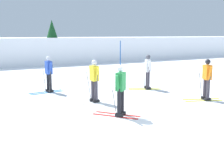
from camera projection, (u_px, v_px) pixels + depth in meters
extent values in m
plane|color=white|center=(154.00, 118.00, 8.67)|extent=(120.00, 120.00, 0.00)
cube|color=white|center=(35.00, 50.00, 25.18)|extent=(80.00, 6.31, 2.39)
cube|color=red|center=(115.00, 116.00, 8.76)|extent=(1.13, 1.26, 0.02)
cube|color=red|center=(118.00, 114.00, 9.02)|extent=(1.13, 1.26, 0.02)
cube|color=black|center=(119.00, 115.00, 8.70)|extent=(0.26, 0.27, 0.10)
cube|color=black|center=(122.00, 113.00, 8.96)|extent=(0.26, 0.27, 0.10)
cylinder|color=black|center=(119.00, 101.00, 8.63)|extent=(0.14, 0.14, 0.85)
cylinder|color=black|center=(122.00, 99.00, 8.89)|extent=(0.14, 0.14, 0.85)
cube|color=#23843D|center=(121.00, 82.00, 8.66)|extent=(0.44, 0.43, 0.60)
cylinder|color=#23843D|center=(118.00, 83.00, 8.44)|extent=(0.25, 0.24, 0.55)
cylinder|color=#23843D|center=(123.00, 81.00, 8.90)|extent=(0.25, 0.24, 0.55)
sphere|color=silver|center=(121.00, 69.00, 8.60)|extent=(0.22, 0.22, 0.22)
cylinder|color=#38383D|center=(115.00, 104.00, 8.53)|extent=(0.33, 0.29, 0.99)
cylinder|color=#38383D|center=(121.00, 99.00, 9.07)|extent=(0.33, 0.29, 0.99)
cube|color=silver|center=(93.00, 103.00, 10.47)|extent=(1.60, 0.20, 0.02)
cube|color=silver|center=(90.00, 101.00, 10.71)|extent=(1.60, 0.20, 0.02)
cube|color=black|center=(96.00, 101.00, 10.54)|extent=(0.27, 0.14, 0.10)
cube|color=black|center=(93.00, 100.00, 10.77)|extent=(0.27, 0.14, 0.10)
cylinder|color=#38333D|center=(96.00, 89.00, 10.47)|extent=(0.14, 0.14, 0.85)
cylinder|color=#38333D|center=(93.00, 88.00, 10.70)|extent=(0.14, 0.14, 0.85)
cube|color=yellow|center=(94.00, 73.00, 10.49)|extent=(0.27, 0.40, 0.60)
cylinder|color=yellow|center=(97.00, 75.00, 10.27)|extent=(0.11, 0.26, 0.55)
cylinder|color=yellow|center=(91.00, 73.00, 10.69)|extent=(0.11, 0.26, 0.55)
sphere|color=silver|center=(94.00, 63.00, 10.42)|extent=(0.22, 0.22, 0.22)
cylinder|color=#38383D|center=(96.00, 89.00, 10.28)|extent=(0.05, 0.42, 1.19)
cylinder|color=#38383D|center=(89.00, 87.00, 10.77)|extent=(0.05, 0.42, 1.19)
cube|color=gold|center=(145.00, 89.00, 13.04)|extent=(1.52, 0.68, 0.02)
cube|color=gold|center=(144.00, 88.00, 13.31)|extent=(1.52, 0.68, 0.02)
cube|color=black|center=(148.00, 88.00, 13.04)|extent=(0.29, 0.21, 0.10)
cube|color=black|center=(147.00, 87.00, 13.32)|extent=(0.29, 0.21, 0.10)
cylinder|color=#38333D|center=(148.00, 79.00, 12.97)|extent=(0.14, 0.14, 0.85)
cylinder|color=#38333D|center=(147.00, 78.00, 13.25)|extent=(0.14, 0.14, 0.85)
cube|color=white|center=(148.00, 66.00, 13.02)|extent=(0.36, 0.44, 0.60)
cylinder|color=white|center=(149.00, 67.00, 12.77)|extent=(0.18, 0.27, 0.55)
cylinder|color=white|center=(146.00, 65.00, 13.26)|extent=(0.18, 0.27, 0.55)
sphere|color=#4C4C56|center=(148.00, 57.00, 12.95)|extent=(0.22, 0.22, 0.22)
cylinder|color=#38383D|center=(147.00, 79.00, 12.74)|extent=(0.13, 0.27, 1.18)
cylinder|color=#38383D|center=(144.00, 76.00, 13.45)|extent=(0.13, 0.27, 1.18)
cube|color=#237AC6|center=(48.00, 93.00, 12.30)|extent=(1.60, 0.28, 0.02)
cube|color=#237AC6|center=(45.00, 92.00, 12.53)|extent=(1.60, 0.28, 0.02)
cube|color=black|center=(51.00, 91.00, 12.37)|extent=(0.27, 0.15, 0.10)
cube|color=black|center=(48.00, 90.00, 12.60)|extent=(0.27, 0.15, 0.10)
cylinder|color=black|center=(50.00, 81.00, 12.30)|extent=(0.14, 0.14, 0.85)
cylinder|color=black|center=(48.00, 80.00, 12.53)|extent=(0.14, 0.14, 0.85)
cube|color=#284CB7|center=(49.00, 68.00, 12.32)|extent=(0.28, 0.41, 0.60)
cylinder|color=#284CB7|center=(50.00, 68.00, 12.11)|extent=(0.12, 0.26, 0.55)
cylinder|color=#284CB7|center=(46.00, 67.00, 12.52)|extent=(0.12, 0.26, 0.55)
sphere|color=silver|center=(48.00, 58.00, 12.26)|extent=(0.22, 0.22, 0.22)
cylinder|color=#38383D|center=(50.00, 82.00, 12.06)|extent=(0.06, 0.27, 1.09)
cylinder|color=#38383D|center=(44.00, 80.00, 12.66)|extent=(0.06, 0.27, 1.09)
cube|color=gold|center=(204.00, 101.00, 10.82)|extent=(1.53, 0.64, 0.02)
cube|color=gold|center=(201.00, 99.00, 11.09)|extent=(1.53, 0.64, 0.02)
cube|color=black|center=(207.00, 99.00, 10.83)|extent=(0.29, 0.20, 0.10)
cube|color=black|center=(204.00, 98.00, 11.10)|extent=(0.29, 0.20, 0.10)
cylinder|color=#38333D|center=(208.00, 88.00, 10.76)|extent=(0.14, 0.14, 0.85)
cylinder|color=#38333D|center=(205.00, 87.00, 11.03)|extent=(0.14, 0.14, 0.85)
cube|color=orange|center=(207.00, 72.00, 10.80)|extent=(0.36, 0.44, 0.60)
cylinder|color=orange|center=(210.00, 73.00, 10.55)|extent=(0.17, 0.27, 0.55)
cylinder|color=orange|center=(204.00, 72.00, 11.04)|extent=(0.17, 0.27, 0.55)
sphere|color=black|center=(208.00, 62.00, 10.73)|extent=(0.22, 0.22, 0.22)
cylinder|color=#38383D|center=(208.00, 89.00, 10.56)|extent=(0.14, 0.33, 1.08)
cylinder|color=#38383D|center=(201.00, 86.00, 11.21)|extent=(0.14, 0.33, 1.08)
cylinder|color=#1E56AD|center=(120.00, 55.00, 20.91)|extent=(0.07, 0.07, 2.21)
cylinder|color=#513823|center=(53.00, 61.00, 24.01)|extent=(0.21, 0.21, 0.55)
cone|color=#14421E|center=(52.00, 39.00, 23.71)|extent=(2.07, 2.07, 3.43)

